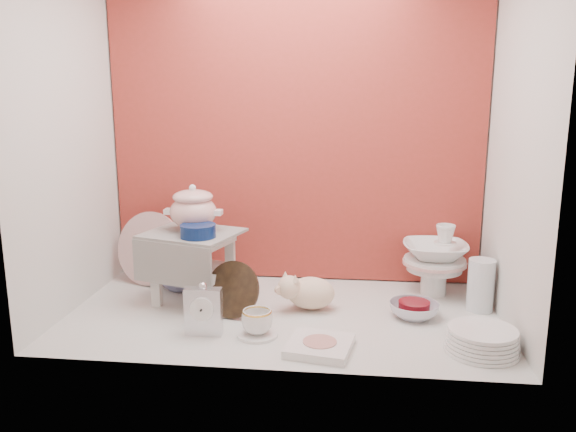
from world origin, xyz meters
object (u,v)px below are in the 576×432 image
floral_platter (149,249)px  porcelain_tower (435,259)px  step_stool (194,267)px  crystal_bowl (414,310)px  dinner_plate_stack (482,340)px  blue_white_vase (181,264)px  mantel_clock (203,309)px  plush_pig (311,292)px  soup_tureen (193,207)px  gold_rim_teacup (257,322)px

floral_platter → porcelain_tower: bearing=-0.0°
step_stool → floral_platter: floral_platter is taller
crystal_bowl → dinner_plate_stack: bearing=-54.9°
crystal_bowl → porcelain_tower: bearing=68.5°
blue_white_vase → porcelain_tower: 1.18m
mantel_clock → porcelain_tower: porcelain_tower is taller
blue_white_vase → crystal_bowl: (1.07, -0.24, -0.09)m
blue_white_vase → plush_pig: bearing=-17.6°
floral_platter → mantel_clock: (0.41, -0.56, -0.07)m
soup_tureen → gold_rim_teacup: size_ratio=2.06×
dinner_plate_stack → gold_rim_teacup: bearing=176.9°
step_stool → porcelain_tower: bearing=28.9°
mantel_clock → crystal_bowl: mantel_clock is taller
soup_tureen → dinner_plate_stack: bearing=-19.2°
dinner_plate_stack → crystal_bowl: (-0.21, 0.30, -0.01)m
step_stool → floral_platter: (-0.28, 0.23, 0.01)m
dinner_plate_stack → floral_platter: bearing=157.6°
soup_tureen → crystal_bowl: (0.96, -0.11, -0.39)m
step_stool → porcelain_tower: porcelain_tower is taller
mantel_clock → soup_tureen: bearing=108.3°
mantel_clock → gold_rim_teacup: size_ratio=1.74×
step_stool → mantel_clock: size_ratio=1.84×
mantel_clock → dinner_plate_stack: bearing=-3.3°
dinner_plate_stack → crystal_bowl: bearing=125.1°
plush_pig → soup_tureen: bearing=172.5°
soup_tureen → floral_platter: bearing=145.9°
dinner_plate_stack → porcelain_tower: bearing=99.1°
blue_white_vase → gold_rim_teacup: bearing=-47.9°
soup_tureen → dinner_plate_stack: 1.29m
crystal_bowl → mantel_clock: bearing=-162.0°
gold_rim_teacup → porcelain_tower: 0.92m
soup_tureen → plush_pig: soup_tureen is taller
step_stool → crystal_bowl: 0.96m
mantel_clock → plush_pig: bearing=36.7°
floral_platter → plush_pig: (0.80, -0.26, -0.10)m
floral_platter → gold_rim_teacup: 0.84m
step_stool → mantel_clock: step_stool is taller
floral_platter → dinner_plate_stack: (1.45, -0.60, -0.13)m
porcelain_tower → gold_rim_teacup: bearing=-143.0°
blue_white_vase → floral_platter: bearing=161.8°
soup_tureen → gold_rim_teacup: bearing=-46.9°
mantel_clock → plush_pig: (0.39, 0.31, -0.03)m
floral_platter → blue_white_vase: floral_platter is taller
step_stool → crystal_bowl: bearing=12.8°
step_stool → gold_rim_teacup: step_stool is taller
soup_tureen → mantel_clock: (0.13, -0.37, -0.32)m
plush_pig → crystal_bowl: (0.43, -0.04, -0.05)m
step_stool → crystal_bowl: (0.95, -0.07, -0.13)m
plush_pig → gold_rim_teacup: (-0.18, -0.30, -0.02)m
floral_platter → crystal_bowl: 1.28m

